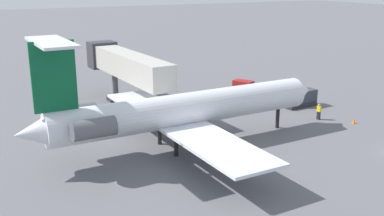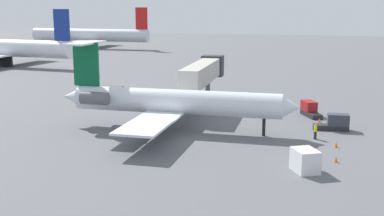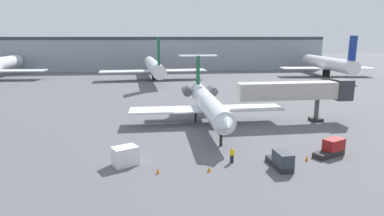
{
  "view_description": "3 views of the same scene",
  "coord_description": "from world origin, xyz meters",
  "px_view_note": "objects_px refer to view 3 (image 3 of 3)",
  "views": [
    {
      "loc": [
        -29.05,
        18.37,
        14.24
      ],
      "look_at": [
        4.76,
        -0.17,
        3.13
      ],
      "focal_mm": 42.34,
      "sensor_mm": 36.0,
      "label": 1
    },
    {
      "loc": [
        -49.81,
        -15.49,
        14.18
      ],
      "look_at": [
        5.28,
        -0.81,
        2.46
      ],
      "focal_mm": 46.76,
      "sensor_mm": 36.0,
      "label": 2
    },
    {
      "loc": [
        -3.69,
        -47.78,
        13.37
      ],
      "look_at": [
        1.12,
        -2.98,
        3.5
      ],
      "focal_mm": 30.94,
      "sensor_mm": 36.0,
      "label": 3
    }
  ],
  "objects_px": {
    "regional_jet": "(207,102)",
    "traffic_cone_far": "(209,169)",
    "ground_crew_marshaller": "(232,155)",
    "baggage_tug_trailing": "(281,161)",
    "traffic_cone_mid": "(307,158)",
    "parked_airliner_east_mid": "(327,64)",
    "baggage_tug_lead": "(332,148)",
    "traffic_cone_near": "(158,171)",
    "parked_airliner_centre": "(154,67)",
    "jet_bridge": "(301,91)",
    "cargo_container_uld": "(125,156)"
  },
  "relations": [
    {
      "from": "regional_jet",
      "to": "traffic_cone_far",
      "type": "height_order",
      "value": "regional_jet"
    },
    {
      "from": "ground_crew_marshaller",
      "to": "traffic_cone_far",
      "type": "distance_m",
      "value": 3.57
    },
    {
      "from": "baggage_tug_trailing",
      "to": "traffic_cone_mid",
      "type": "height_order",
      "value": "baggage_tug_trailing"
    },
    {
      "from": "parked_airliner_east_mid",
      "to": "traffic_cone_far",
      "type": "bearing_deg",
      "value": -124.74
    },
    {
      "from": "ground_crew_marshaller",
      "to": "baggage_tug_lead",
      "type": "bearing_deg",
      "value": 4.73
    },
    {
      "from": "ground_crew_marshaller",
      "to": "traffic_cone_near",
      "type": "xyz_separation_m",
      "value": [
        -7.93,
        -2.06,
        -0.58
      ]
    },
    {
      "from": "traffic_cone_mid",
      "to": "baggage_tug_lead",
      "type": "bearing_deg",
      "value": 20.39
    },
    {
      "from": "regional_jet",
      "to": "traffic_cone_far",
      "type": "xyz_separation_m",
      "value": [
        -2.56,
        -18.58,
        -3.17
      ]
    },
    {
      "from": "parked_airliner_centre",
      "to": "baggage_tug_lead",
      "type": "bearing_deg",
      "value": -73.36
    },
    {
      "from": "jet_bridge",
      "to": "parked_airliner_east_mid",
      "type": "height_order",
      "value": "parked_airliner_east_mid"
    },
    {
      "from": "traffic_cone_mid",
      "to": "traffic_cone_far",
      "type": "distance_m",
      "value": 11.22
    },
    {
      "from": "regional_jet",
      "to": "parked_airliner_east_mid",
      "type": "distance_m",
      "value": 74.3
    },
    {
      "from": "baggage_tug_trailing",
      "to": "parked_airliner_east_mid",
      "type": "height_order",
      "value": "parked_airliner_east_mid"
    },
    {
      "from": "jet_bridge",
      "to": "traffic_cone_far",
      "type": "relative_size",
      "value": 33.09
    },
    {
      "from": "baggage_tug_trailing",
      "to": "traffic_cone_far",
      "type": "bearing_deg",
      "value": -179.66
    },
    {
      "from": "ground_crew_marshaller",
      "to": "traffic_cone_far",
      "type": "relative_size",
      "value": 3.07
    },
    {
      "from": "jet_bridge",
      "to": "parked_airliner_east_mid",
      "type": "relative_size",
      "value": 0.5
    },
    {
      "from": "cargo_container_uld",
      "to": "traffic_cone_near",
      "type": "height_order",
      "value": "cargo_container_uld"
    },
    {
      "from": "jet_bridge",
      "to": "parked_airliner_centre",
      "type": "relative_size",
      "value": 0.47
    },
    {
      "from": "regional_jet",
      "to": "cargo_container_uld",
      "type": "bearing_deg",
      "value": -125.04
    },
    {
      "from": "traffic_cone_mid",
      "to": "jet_bridge",
      "type": "bearing_deg",
      "value": 68.88
    },
    {
      "from": "ground_crew_marshaller",
      "to": "baggage_tug_lead",
      "type": "distance_m",
      "value": 11.82
    },
    {
      "from": "baggage_tug_lead",
      "to": "parked_airliner_east_mid",
      "type": "relative_size",
      "value": 0.12
    },
    {
      "from": "traffic_cone_mid",
      "to": "parked_airliner_east_mid",
      "type": "xyz_separation_m",
      "value": [
        40.52,
        72.58,
        4.03
      ]
    },
    {
      "from": "regional_jet",
      "to": "ground_crew_marshaller",
      "type": "relative_size",
      "value": 16.7
    },
    {
      "from": "traffic_cone_mid",
      "to": "parked_airliner_east_mid",
      "type": "bearing_deg",
      "value": 60.83
    },
    {
      "from": "cargo_container_uld",
      "to": "parked_airliner_centre",
      "type": "height_order",
      "value": "parked_airliner_centre"
    },
    {
      "from": "regional_jet",
      "to": "traffic_cone_far",
      "type": "relative_size",
      "value": 51.32
    },
    {
      "from": "traffic_cone_mid",
      "to": "traffic_cone_far",
      "type": "bearing_deg",
      "value": -170.71
    },
    {
      "from": "baggage_tug_lead",
      "to": "traffic_cone_mid",
      "type": "distance_m",
      "value": 3.79
    },
    {
      "from": "jet_bridge",
      "to": "traffic_cone_near",
      "type": "bearing_deg",
      "value": -141.36
    },
    {
      "from": "ground_crew_marshaller",
      "to": "parked_airliner_centre",
      "type": "bearing_deg",
      "value": 97.12
    },
    {
      "from": "traffic_cone_far",
      "to": "baggage_tug_lead",
      "type": "bearing_deg",
      "value": 12.06
    },
    {
      "from": "baggage_tug_lead",
      "to": "parked_airliner_east_mid",
      "type": "distance_m",
      "value": 80.39
    },
    {
      "from": "cargo_container_uld",
      "to": "ground_crew_marshaller",
      "type": "bearing_deg",
      "value": -3.1
    },
    {
      "from": "ground_crew_marshaller",
      "to": "jet_bridge",
      "type": "bearing_deg",
      "value": 47.57
    },
    {
      "from": "regional_jet",
      "to": "jet_bridge",
      "type": "distance_m",
      "value": 14.87
    },
    {
      "from": "baggage_tug_trailing",
      "to": "parked_airliner_east_mid",
      "type": "bearing_deg",
      "value": 59.32
    },
    {
      "from": "baggage_tug_lead",
      "to": "traffic_cone_near",
      "type": "height_order",
      "value": "baggage_tug_lead"
    },
    {
      "from": "baggage_tug_lead",
      "to": "traffic_cone_far",
      "type": "distance_m",
      "value": 14.92
    },
    {
      "from": "regional_jet",
      "to": "parked_airliner_centre",
      "type": "xyz_separation_m",
      "value": [
        -8.43,
        52.98,
        0.68
      ]
    },
    {
      "from": "baggage_tug_trailing",
      "to": "traffic_cone_far",
      "type": "relative_size",
      "value": 7.44
    },
    {
      "from": "parked_airliner_east_mid",
      "to": "cargo_container_uld",
      "type": "bearing_deg",
      "value": -130.01
    },
    {
      "from": "traffic_cone_near",
      "to": "parked_airliner_east_mid",
      "type": "height_order",
      "value": "parked_airliner_east_mid"
    },
    {
      "from": "parked_airliner_centre",
      "to": "parked_airliner_east_mid",
      "type": "distance_m",
      "value": 57.54
    },
    {
      "from": "traffic_cone_far",
      "to": "parked_airliner_east_mid",
      "type": "relative_size",
      "value": 0.02
    },
    {
      "from": "regional_jet",
      "to": "jet_bridge",
      "type": "bearing_deg",
      "value": -2.05
    },
    {
      "from": "regional_jet",
      "to": "ground_crew_marshaller",
      "type": "height_order",
      "value": "regional_jet"
    },
    {
      "from": "traffic_cone_mid",
      "to": "parked_airliner_centre",
      "type": "xyz_separation_m",
      "value": [
        -16.95,
        69.75,
        3.85
      ]
    },
    {
      "from": "parked_airliner_east_mid",
      "to": "baggage_tug_trailing",
      "type": "bearing_deg",
      "value": -120.68
    }
  ]
}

